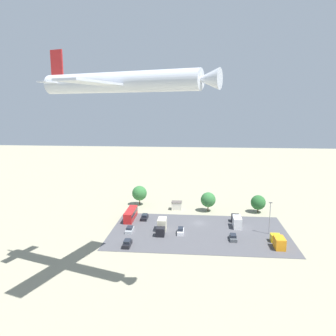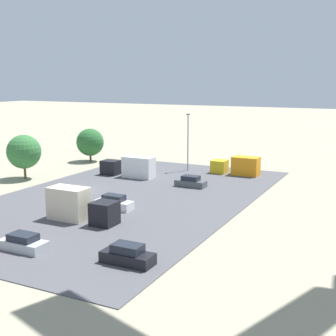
{
  "view_description": "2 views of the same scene",
  "coord_description": "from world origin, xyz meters",
  "views": [
    {
      "loc": [
        0.68,
        97.07,
        35.22
      ],
      "look_at": [
        7.47,
        22.98,
        21.54
      ],
      "focal_mm": 35.0,
      "sensor_mm": 36.0,
      "label": 1
    },
    {
      "loc": [
        49.11,
        37.86,
        14.86
      ],
      "look_at": [
        -5.81,
        10.41,
        3.15
      ],
      "focal_mm": 50.0,
      "sensor_mm": 36.0,
      "label": 2
    }
  ],
  "objects": [
    {
      "name": "ground_plane",
      "position": [
        0.0,
        0.0,
        0.0
      ],
      "size": [
        400.0,
        400.0,
        0.0
      ],
      "primitive_type": "plane",
      "color": "gray"
    },
    {
      "name": "parking_lot_surface",
      "position": [
        0.0,
        7.33,
        0.04
      ],
      "size": [
        50.59,
        30.04,
        0.08
      ],
      "color": "#4C4C51",
      "rests_on": "ground"
    },
    {
      "name": "shed_building",
      "position": [
        7.7,
        -13.39,
        1.45
      ],
      "size": [
        3.71,
        3.04,
        2.89
      ],
      "color": "silver",
      "rests_on": "ground"
    },
    {
      "name": "bus",
      "position": [
        21.76,
        -1.84,
        1.76
      ],
      "size": [
        2.61,
        10.41,
        3.12
      ],
      "color": "red",
      "rests_on": "ground"
    },
    {
      "name": "parked_car_0",
      "position": [
        19.86,
        9.02,
        0.69
      ],
      "size": [
        1.95,
        4.38,
        1.47
      ],
      "color": "#ADB2B7",
      "rests_on": "ground"
    },
    {
      "name": "parked_car_1",
      "position": [
        -9.24,
        12.24,
        0.72
      ],
      "size": [
        1.87,
        4.27,
        1.54
      ],
      "rotation": [
        0.0,
        0.0,
        3.14
      ],
      "color": "#4C5156",
      "rests_on": "ground"
    },
    {
      "name": "parked_car_2",
      "position": [
        18.43,
        18.85,
        0.77
      ],
      "size": [
        1.88,
        4.43,
        1.65
      ],
      "rotation": [
        0.0,
        0.0,
        3.14
      ],
      "color": "black",
      "rests_on": "ground"
    },
    {
      "name": "parked_car_3",
      "position": [
        17.3,
        -2.06,
        0.76
      ],
      "size": [
        1.95,
        4.57,
        1.63
      ],
      "color": "black",
      "rests_on": "ground"
    },
    {
      "name": "parked_car_4",
      "position": [
        5.15,
        8.9,
        0.77
      ],
      "size": [
        1.75,
        4.47,
        1.66
      ],
      "rotation": [
        0.0,
        0.0,
        3.14
      ],
      "color": "silver",
      "rests_on": "ground"
    },
    {
      "name": "parked_truck_0",
      "position": [
        -11.39,
        1.18,
        1.54
      ],
      "size": [
        2.36,
        8.76,
        3.19
      ],
      "rotation": [
        0.0,
        0.0,
        3.14
      ],
      "color": "black",
      "rests_on": "ground"
    },
    {
      "name": "parked_truck_1",
      "position": [
        10.68,
        8.09,
        1.67
      ],
      "size": [
        2.42,
        7.89,
        3.47
      ],
      "color": "black",
      "rests_on": "ground"
    },
    {
      "name": "parked_truck_2",
      "position": [
        -20.36,
        15.47,
        1.4
      ],
      "size": [
        2.47,
        7.53,
        2.88
      ],
      "rotation": [
        0.0,
        0.0,
        3.14
      ],
      "color": "gold",
      "rests_on": "ground"
    },
    {
      "name": "tree_near_shed",
      "position": [
        -20.13,
        -12.65,
        3.53
      ],
      "size": [
        4.99,
        4.99,
        6.03
      ],
      "color": "brown",
      "rests_on": "ground"
    },
    {
      "name": "tree_apron_mid",
      "position": [
        21.71,
        -17.76,
        4.44
      ],
      "size": [
        5.38,
        5.38,
        7.14
      ],
      "color": "brown",
      "rests_on": "ground"
    },
    {
      "name": "tree_apron_far",
      "position": [
        -3.18,
        -12.47,
        4.13
      ],
      "size": [
        5.11,
        5.11,
        6.69
      ],
      "color": "brown",
      "rests_on": "ground"
    },
    {
      "name": "light_pole_lot_centre",
      "position": [
        -19.8,
        7.03,
        5.16
      ],
      "size": [
        0.9,
        0.28,
        9.28
      ],
      "color": "gray",
      "rests_on": "ground"
    },
    {
      "name": "airplane",
      "position": [
        13.7,
        39.04,
        39.66
      ],
      "size": [
        33.2,
        27.64,
        8.22
      ],
      "rotation": [
        0.0,
        0.0,
        1.25
      ],
      "color": "silver"
    }
  ]
}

